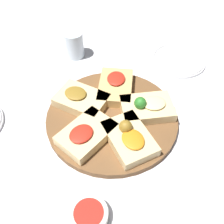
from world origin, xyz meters
TOP-DOWN VIEW (x-y plane):
  - ground_plane at (0.00, 0.00)m, footprint 3.00×3.00m
  - serving_board at (0.00, 0.00)m, footprint 0.38×0.38m
  - focaccia_slice_0 at (0.07, -0.07)m, footprint 0.17×0.18m
  - focaccia_slice_1 at (0.09, 0.05)m, footprint 0.18×0.16m
  - focaccia_slice_2 at (-0.02, 0.10)m, footprint 0.12×0.16m
  - focaccia_slice_3 at (-0.10, 0.01)m, footprint 0.15×0.11m
  - focaccia_slice_4 at (-0.05, -0.09)m, footprint 0.16×0.18m
  - plate_right at (0.36, -0.03)m, footprint 0.20×0.20m
  - water_glass at (0.17, 0.29)m, footprint 0.07×0.07m
  - dipping_bowl at (-0.26, -0.13)m, footprint 0.09×0.09m

SIDE VIEW (x-z plane):
  - ground_plane at x=0.00m, z-range 0.00..0.00m
  - plate_right at x=0.36m, z-range 0.00..0.02m
  - serving_board at x=0.00m, z-range 0.00..0.02m
  - dipping_bowl at x=-0.26m, z-range 0.00..0.03m
  - focaccia_slice_1 at x=0.09m, z-range 0.02..0.06m
  - focaccia_slice_2 at x=-0.02m, z-range 0.02..0.06m
  - focaccia_slice_3 at x=-0.10m, z-range 0.02..0.06m
  - focaccia_slice_0 at x=0.07m, z-range 0.01..0.07m
  - focaccia_slice_4 at x=-0.05m, z-range 0.01..0.07m
  - water_glass at x=0.17m, z-range 0.00..0.10m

